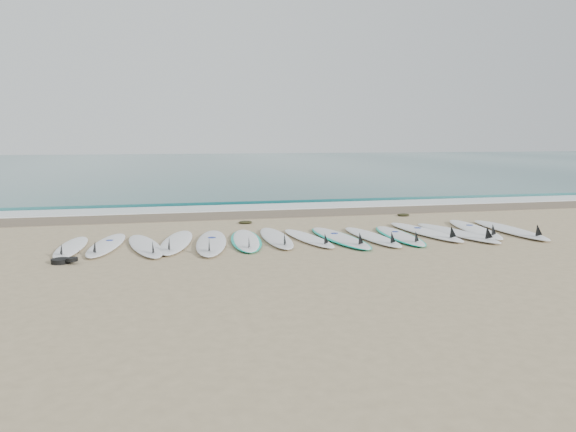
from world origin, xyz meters
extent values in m
plane|color=tan|center=(0.00, 0.00, 0.00)|extent=(120.00, 120.00, 0.00)
cube|color=#215D5E|center=(0.00, 32.50, 0.01)|extent=(120.00, 55.00, 0.03)
cube|color=brown|center=(0.00, 4.10, 0.01)|extent=(120.00, 1.80, 0.01)
cube|color=silver|center=(0.00, 5.50, 0.02)|extent=(120.00, 1.40, 0.04)
cube|color=#215D5E|center=(0.00, 7.00, 0.05)|extent=(120.00, 1.00, 0.10)
ellipsoid|color=white|center=(-4.76, 0.09, 0.04)|extent=(0.61, 2.33, 0.07)
cone|color=black|center=(-4.80, -0.76, 0.18)|extent=(0.21, 0.26, 0.25)
ellipsoid|color=white|center=(-4.10, 0.17, 0.04)|extent=(0.89, 2.60, 0.08)
cone|color=black|center=(-4.23, -0.75, 0.19)|extent=(0.25, 0.30, 0.27)
cylinder|color=navy|center=(-4.07, 0.41, 0.09)|extent=(0.17, 0.17, 0.01)
ellipsoid|color=white|center=(-3.36, -0.10, 0.04)|extent=(0.96, 2.63, 0.08)
cone|color=black|center=(-3.21, -1.03, 0.20)|extent=(0.26, 0.31, 0.28)
ellipsoid|color=white|center=(-2.74, 0.15, 0.05)|extent=(1.02, 2.75, 0.09)
cone|color=black|center=(-2.91, -0.82, 0.20)|extent=(0.27, 0.32, 0.29)
ellipsoid|color=silver|center=(-2.06, -0.09, 0.05)|extent=(0.97, 2.93, 0.09)
cone|color=black|center=(-2.19, -1.13, 0.22)|extent=(0.28, 0.34, 0.31)
cylinder|color=navy|center=(-2.02, 0.19, 0.10)|extent=(0.19, 0.19, 0.01)
ellipsoid|color=white|center=(-1.33, 0.04, 0.04)|extent=(0.78, 2.62, 0.08)
ellipsoid|color=#00BB9B|center=(-1.33, 0.04, 0.04)|extent=(0.87, 2.64, 0.06)
cone|color=black|center=(-1.42, -0.90, 0.20)|extent=(0.24, 0.29, 0.27)
ellipsoid|color=silver|center=(-0.67, 0.15, 0.05)|extent=(0.63, 2.63, 0.08)
cone|color=black|center=(-0.70, -0.81, 0.20)|extent=(0.23, 0.29, 0.28)
ellipsoid|color=white|center=(-0.02, -0.03, 0.04)|extent=(0.84, 2.43, 0.08)
cone|color=black|center=(0.11, -0.89, 0.18)|extent=(0.24, 0.28, 0.25)
ellipsoid|color=white|center=(0.65, -0.15, 0.05)|extent=(0.82, 2.79, 0.09)
ellipsoid|color=#00BB9B|center=(0.65, -0.15, 0.04)|extent=(0.91, 2.82, 0.06)
cone|color=black|center=(0.74, -1.15, 0.21)|extent=(0.26, 0.31, 0.29)
cylinder|color=navy|center=(0.62, 0.11, 0.09)|extent=(0.17, 0.17, 0.01)
ellipsoid|color=white|center=(1.35, -0.20, 0.04)|extent=(0.71, 2.60, 0.08)
cone|color=black|center=(1.42, -1.13, 0.19)|extent=(0.24, 0.29, 0.27)
ellipsoid|color=silver|center=(2.00, -0.19, 0.04)|extent=(0.68, 2.56, 0.08)
ellipsoid|color=#00BB9B|center=(2.00, -0.19, 0.04)|extent=(0.77, 2.58, 0.06)
cone|color=black|center=(1.95, -1.12, 0.19)|extent=(0.23, 0.28, 0.27)
cylinder|color=navy|center=(2.02, 0.05, 0.09)|extent=(0.15, 0.15, 0.01)
ellipsoid|color=white|center=(2.74, 0.11, 0.05)|extent=(0.89, 2.82, 0.09)
cone|color=black|center=(2.86, -0.90, 0.21)|extent=(0.27, 0.32, 0.30)
cylinder|color=navy|center=(2.71, 0.37, 0.09)|extent=(0.18, 0.18, 0.01)
ellipsoid|color=white|center=(3.36, -0.18, 0.05)|extent=(0.99, 2.86, 0.09)
cone|color=black|center=(3.51, -1.19, 0.21)|extent=(0.28, 0.33, 0.30)
ellipsoid|color=white|center=(4.04, 0.18, 0.05)|extent=(1.05, 2.87, 0.09)
cone|color=black|center=(3.87, -0.84, 0.21)|extent=(0.29, 0.34, 0.30)
cylinder|color=navy|center=(4.08, 0.44, 0.10)|extent=(0.19, 0.19, 0.01)
ellipsoid|color=white|center=(4.76, -0.10, 0.05)|extent=(0.71, 2.91, 0.09)
cone|color=black|center=(4.72, -1.16, 0.22)|extent=(0.26, 0.32, 0.31)
ellipsoid|color=black|center=(-0.95, 2.51, 0.03)|extent=(0.36, 0.28, 0.07)
ellipsoid|color=black|center=(3.51, 2.85, 0.03)|extent=(0.35, 0.27, 0.07)
cylinder|color=black|center=(-4.76, -1.18, 0.04)|extent=(0.32, 0.32, 0.08)
cylinder|color=black|center=(-4.56, -1.28, 0.08)|extent=(0.20, 0.20, 0.06)
camera|label=1|loc=(-3.11, -11.32, 2.17)|focal=35.00mm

